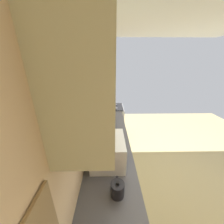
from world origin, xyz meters
TOP-DOWN VIEW (x-y plane):
  - ground_plane at (0.00, 0.00)m, footprint 6.38×6.38m
  - wall_back at (0.00, 1.61)m, footprint 4.11×0.12m
  - ceiling_slab at (0.00, 0.00)m, footprint 4.11×3.22m
  - counter_run at (-0.41, 1.26)m, footprint 3.15×0.61m
  - upper_cabinets at (-0.41, 1.39)m, footprint 1.72×0.32m
  - oven_range at (1.49, 1.21)m, footprint 0.66×0.68m
  - microwave at (-0.51, 1.27)m, footprint 0.47×0.40m
  - bowl at (0.05, 1.18)m, footprint 0.14×0.14m
  - kettle at (-0.94, 1.18)m, footprint 0.17×0.13m

SIDE VIEW (x-z plane):
  - ground_plane at x=0.00m, z-range 0.00..0.00m
  - counter_run at x=-0.41m, z-range 0.00..0.92m
  - oven_range at x=1.49m, z-range -0.07..1.02m
  - bowl at x=0.05m, z-range 0.92..0.98m
  - kettle at x=-0.94m, z-range 0.91..1.07m
  - microwave at x=-0.51m, z-range 0.92..1.24m
  - wall_back at x=0.00m, z-range 0.00..2.68m
  - upper_cabinets at x=-0.41m, z-range 1.57..2.30m
  - ceiling_slab at x=0.00m, z-range 2.68..2.74m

